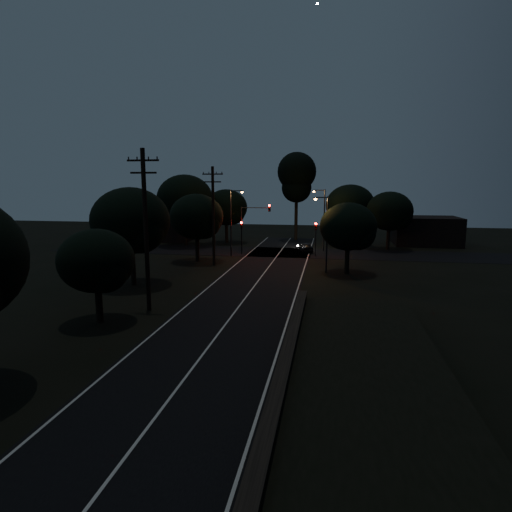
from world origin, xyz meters
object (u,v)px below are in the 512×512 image
(tall_pine, at_px, (297,177))
(streetlight_a, at_px, (232,218))
(signal_mast, at_px, (255,220))
(signal_right, at_px, (316,233))
(car, at_px, (305,247))
(utility_pole_far, at_px, (213,214))
(streetlight_b, at_px, (323,216))
(streetlight_c, at_px, (325,229))
(utility_pole_mid, at_px, (146,228))
(signal_left, at_px, (242,231))

(tall_pine, distance_m, streetlight_a, 18.84)
(tall_pine, relative_size, signal_mast, 2.17)
(tall_pine, relative_size, signal_right, 3.31)
(tall_pine, xyz_separation_m, car, (2.20, -12.04, -9.18))
(utility_pole_far, relative_size, streetlight_b, 1.31)
(streetlight_a, xyz_separation_m, streetlight_c, (11.14, -8.00, -0.29))
(signal_right, height_order, car, signal_right)
(utility_pole_mid, bearing_deg, signal_mast, 82.96)
(signal_mast, height_order, streetlight_c, streetlight_c)
(streetlight_a, distance_m, streetlight_c, 13.72)
(streetlight_a, height_order, streetlight_b, same)
(utility_pole_far, bearing_deg, car, 49.99)
(streetlight_b, bearing_deg, utility_pole_mid, -111.30)
(streetlight_a, relative_size, streetlight_b, 1.00)
(tall_pine, xyz_separation_m, streetlight_a, (-6.31, -17.00, -5.13))
(signal_right, xyz_separation_m, streetlight_b, (0.71, 4.01, 1.80))
(tall_pine, relative_size, streetlight_b, 1.69)
(tall_pine, relative_size, signal_left, 3.31)
(utility_pole_far, relative_size, signal_mast, 1.68)
(signal_right, bearing_deg, signal_mast, 179.97)
(streetlight_a, height_order, streetlight_c, streetlight_a)
(tall_pine, bearing_deg, car, -79.65)
(utility_pole_mid, height_order, streetlight_c, utility_pole_mid)
(signal_left, bearing_deg, utility_pole_mid, -93.21)
(signal_mast, relative_size, streetlight_c, 0.83)
(streetlight_a, bearing_deg, streetlight_b, 29.48)
(signal_right, height_order, streetlight_b, streetlight_b)
(streetlight_b, height_order, streetlight_c, streetlight_b)
(signal_right, height_order, streetlight_c, streetlight_c)
(signal_right, height_order, signal_mast, signal_mast)
(signal_mast, bearing_deg, utility_pole_far, -111.11)
(utility_pole_mid, xyz_separation_m, utility_pole_far, (0.00, 17.00, -0.25))
(car, bearing_deg, streetlight_b, -172.86)
(utility_pole_mid, xyz_separation_m, streetlight_c, (11.83, 15.00, -1.39))
(streetlight_a, bearing_deg, streetlight_c, -35.69)
(utility_pole_far, xyz_separation_m, streetlight_c, (11.83, -2.00, -1.13))
(tall_pine, xyz_separation_m, signal_left, (-5.60, -15.01, -6.93))
(signal_mast, height_order, streetlight_b, streetlight_b)
(streetlight_b, height_order, car, streetlight_b)
(streetlight_a, bearing_deg, signal_left, 70.41)
(signal_left, height_order, car, signal_left)
(utility_pole_mid, relative_size, streetlight_c, 1.47)
(signal_left, bearing_deg, utility_pole_far, -99.94)
(tall_pine, relative_size, car, 3.95)
(signal_mast, relative_size, streetlight_a, 0.78)
(utility_pole_mid, relative_size, car, 3.21)
(utility_pole_far, xyz_separation_m, signal_mast, (3.09, 7.99, -1.15))
(streetlight_c, bearing_deg, signal_mast, 131.19)
(utility_pole_far, distance_m, streetlight_c, 12.05)
(utility_pole_mid, xyz_separation_m, streetlight_b, (11.31, 29.00, -1.10))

